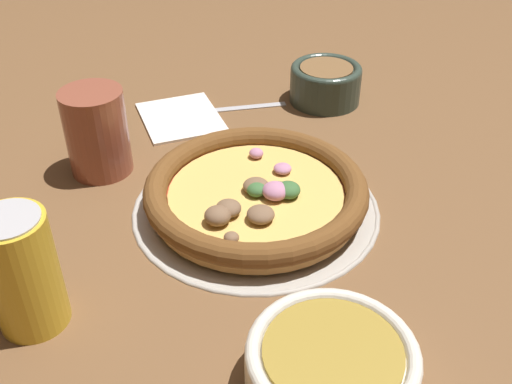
{
  "coord_description": "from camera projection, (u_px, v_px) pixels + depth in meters",
  "views": [
    {
      "loc": [
        0.05,
        0.57,
        0.44
      ],
      "look_at": [
        0.0,
        0.0,
        0.02
      ],
      "focal_mm": 42.0,
      "sensor_mm": 36.0,
      "label": 1
    }
  ],
  "objects": [
    {
      "name": "pizza_tray",
      "position": [
        256.0,
        207.0,
        0.72
      ],
      "size": [
        0.3,
        0.3,
        0.01
      ],
      "color": "#B7B2A8",
      "rests_on": "ground_plane"
    },
    {
      "name": "pizza",
      "position": [
        256.0,
        192.0,
        0.71
      ],
      "size": [
        0.27,
        0.27,
        0.04
      ],
      "color": "tan",
      "rests_on": "pizza_tray"
    },
    {
      "name": "drinking_cup",
      "position": [
        97.0,
        132.0,
        0.76
      ],
      "size": [
        0.08,
        0.08,
        0.11
      ],
      "color": "brown",
      "rests_on": "ground_plane"
    },
    {
      "name": "fork",
      "position": [
        217.0,
        110.0,
        0.93
      ],
      "size": [
        0.19,
        0.04,
        0.0
      ],
      "rotation": [
        0.0,
        0.0,
        6.39
      ],
      "color": "#B7B7BC",
      "rests_on": "ground_plane"
    },
    {
      "name": "beverage_can",
      "position": [
        22.0,
        272.0,
        0.54
      ],
      "size": [
        0.07,
        0.07,
        0.12
      ],
      "color": "gold",
      "rests_on": "ground_plane"
    },
    {
      "name": "bowl_far",
      "position": [
        326.0,
        82.0,
        0.94
      ],
      "size": [
        0.11,
        0.11,
        0.06
      ],
      "color": "#334238",
      "rests_on": "ground_plane"
    },
    {
      "name": "ground_plane",
      "position": [
        256.0,
        209.0,
        0.72
      ],
      "size": [
        3.0,
        3.0,
        0.0
      ],
      "primitive_type": "plane",
      "color": "brown"
    },
    {
      "name": "napkin",
      "position": [
        181.0,
        116.0,
        0.9
      ],
      "size": [
        0.14,
        0.16,
        0.01
      ],
      "rotation": [
        0.0,
        0.0,
        0.27
      ],
      "color": "white",
      "rests_on": "ground_plane"
    },
    {
      "name": "bowl_near",
      "position": [
        331.0,
        367.0,
        0.5
      ],
      "size": [
        0.14,
        0.14,
        0.05
      ],
      "color": "silver",
      "rests_on": "ground_plane"
    }
  ]
}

